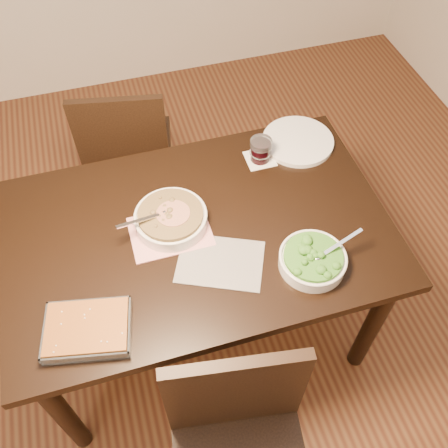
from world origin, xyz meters
name	(u,v)px	position (x,y,z in m)	size (l,w,h in m)	color
ground	(204,323)	(0.00, 0.00, 0.00)	(4.00, 4.00, 0.00)	#482214
table	(198,245)	(0.00, 0.00, 0.65)	(1.40, 0.90, 0.75)	black
magazine_a	(170,232)	(-0.10, 0.02, 0.75)	(0.29, 0.21, 0.01)	#C7394D
magazine_b	(220,262)	(0.04, -0.16, 0.75)	(0.29, 0.21, 0.01)	#27282E
coaster	(260,159)	(0.34, 0.28, 0.75)	(0.11, 0.11, 0.00)	white
stew_bowl	(171,218)	(-0.08, 0.05, 0.79)	(0.29, 0.27, 0.10)	white
broccoli_bowl	(313,260)	(0.34, -0.26, 0.78)	(0.26, 0.23, 0.09)	white
baking_dish	(88,329)	(-0.43, -0.29, 0.77)	(0.30, 0.24, 0.05)	silver
wine_tumbler	(261,149)	(0.34, 0.28, 0.80)	(0.09, 0.09, 0.10)	black
dinner_plate	(298,141)	(0.52, 0.32, 0.76)	(0.30, 0.30, 0.02)	white
chair_near	(240,447)	(-0.05, -0.70, 0.51)	(0.49, 0.49, 0.92)	black
chair_far	(128,149)	(-0.16, 0.77, 0.49)	(0.48, 0.48, 0.88)	black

